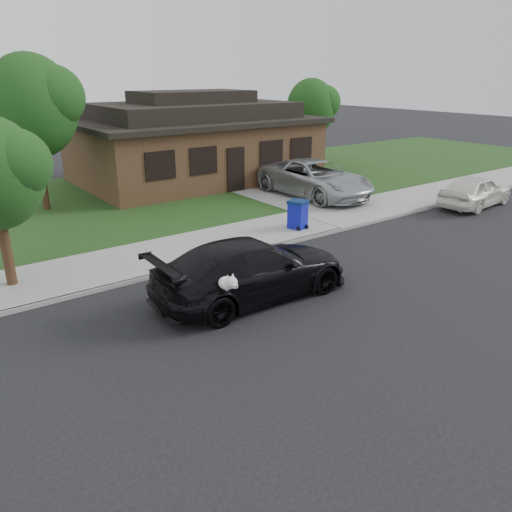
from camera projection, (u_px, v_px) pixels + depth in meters
ground at (336, 284)px, 14.26m from camera, size 120.00×120.00×0.00m
sidewalk at (237, 238)px, 18.02m from camera, size 60.00×3.00×0.12m
curb at (262, 249)px, 16.89m from camera, size 60.00×0.12×0.12m
lawn at (144, 196)px, 24.07m from camera, size 60.00×13.00×0.13m
driveway at (280, 191)px, 25.13m from camera, size 4.50×13.00×0.14m
sedan at (252, 269)px, 13.17m from camera, size 5.57×2.64×1.60m
minivan at (315, 178)px, 23.50m from camera, size 2.83×6.07×1.68m
white_compact at (475, 191)px, 22.22m from camera, size 4.35×2.06×1.44m
recycling_bin at (298, 214)px, 18.80m from camera, size 0.82×0.82×1.07m
house at (194, 142)px, 27.08m from camera, size 12.60×8.60×4.65m
tree_0 at (37, 104)px, 20.04m from camera, size 3.78×3.60×6.34m
tree_1 at (314, 106)px, 30.60m from camera, size 3.15×3.00×5.25m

